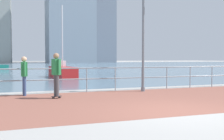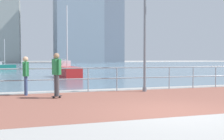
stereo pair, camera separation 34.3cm
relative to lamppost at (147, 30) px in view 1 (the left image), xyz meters
name	(u,v)px [view 1 (the left image)]	position (x,y,z in m)	size (l,w,h in m)	color
ground	(47,67)	(-1.33, 35.25, -2.90)	(220.00, 220.00, 0.00)	#ADAAA5
brick_paving	(142,100)	(-1.33, -2.32, -2.90)	(28.00, 5.93, 0.01)	#935647
harbor_water	(42,66)	(-1.33, 45.65, -2.90)	(180.00, 88.00, 0.00)	slate
waterfront_railing	(115,74)	(-1.33, 0.65, -2.12)	(25.25, 0.06, 1.14)	#8C99A3
lamppost	(147,30)	(0.00, 0.00, 0.00)	(0.80, 0.43, 5.24)	slate
skateboarder	(56,71)	(-4.32, -0.93, -1.84)	(0.41, 0.55, 1.76)	black
bystander	(24,73)	(-5.48, 0.30, -1.94)	(0.26, 0.55, 1.64)	#384C7A
sailboat_ivory	(62,71)	(-2.45, 10.31, -2.35)	(1.81, 4.23, 5.75)	#B21E1E
tower_beige	(69,18)	(9.68, 75.78, 11.73)	(14.34, 13.94, 30.92)	#8493A3
tower_brick	(98,4)	(24.86, 94.99, 20.76)	(10.34, 15.43, 48.99)	slate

